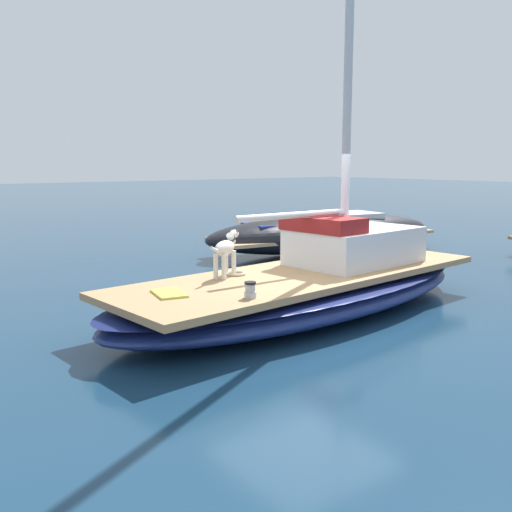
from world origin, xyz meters
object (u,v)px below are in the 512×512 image
object	(u,v)px
dog_white	(226,249)
deck_towel	(169,293)
deck_winch	(250,290)
moored_boat_port_side	(325,232)
sailboat_main	(306,292)
coiled_rope	(236,273)

from	to	relation	value
dog_white	deck_towel	size ratio (longest dim) A/B	1.50
dog_white	deck_winch	world-z (taller)	dog_white
moored_boat_port_side	deck_winch	bearing A→B (deg)	-50.22
sailboat_main	deck_towel	bearing A→B (deg)	-87.85
coiled_rope	deck_towel	xyz separation A→B (m)	(0.56, -1.45, -0.01)
deck_winch	coiled_rope	world-z (taller)	deck_winch
dog_white	moored_boat_port_side	bearing A→B (deg)	124.16
dog_white	deck_towel	distance (m)	1.42
deck_winch	deck_towel	world-z (taller)	deck_winch
coiled_rope	dog_white	bearing A→B (deg)	-80.30
deck_winch	moored_boat_port_side	xyz separation A→B (m)	(-5.24, 6.29, -0.22)
deck_winch	deck_towel	bearing A→B (deg)	-136.87
sailboat_main	deck_winch	xyz separation A→B (m)	(0.88, -1.75, 0.42)
sailboat_main	dog_white	size ratio (longest dim) A/B	8.86
sailboat_main	moored_boat_port_side	bearing A→B (deg)	133.82
dog_white	moored_boat_port_side	distance (m)	7.00
sailboat_main	moored_boat_port_side	world-z (taller)	moored_boat_port_side
deck_winch	moored_boat_port_side	size ratio (longest dim) A/B	0.03
deck_winch	deck_towel	xyz separation A→B (m)	(-0.79, -0.74, -0.08)
deck_winch	moored_boat_port_side	bearing A→B (deg)	129.78
deck_winch	coiled_rope	distance (m)	1.53
sailboat_main	coiled_rope	distance (m)	1.19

